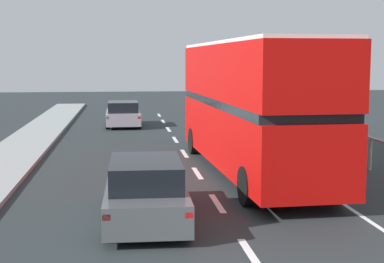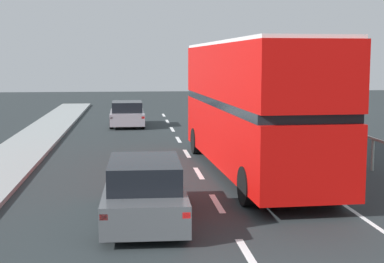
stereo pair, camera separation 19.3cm
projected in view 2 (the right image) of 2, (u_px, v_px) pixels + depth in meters
name	position (u px, v px, depth m)	size (l,w,h in m)	color
lane_paint_markings	(270.00, 185.00, 17.05)	(3.32, 46.00, 0.01)	silver
double_decker_bus_red	(252.00, 104.00, 18.46)	(3.00, 11.34, 4.23)	#C20A08
hatchback_car_near	(145.00, 191.00, 13.20)	(1.89, 4.45, 1.43)	#4A4D50
sedan_car_ahead	(127.00, 114.00, 32.01)	(1.91, 4.08, 1.38)	gray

